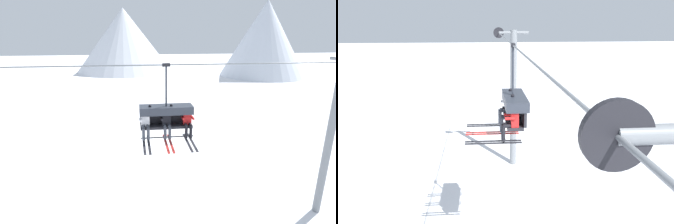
% 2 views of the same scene
% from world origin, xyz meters
% --- Properties ---
extents(mountain_peak_west, '(21.89, 21.89, 14.03)m').
position_xyz_m(mountain_peak_west, '(-2.24, 52.68, 7.01)').
color(mountain_peak_west, white).
rests_on(mountain_peak_west, ground_plane).
extents(mountain_peak_central, '(17.21, 17.21, 14.95)m').
position_xyz_m(mountain_peak_central, '(26.43, 42.06, 7.47)').
color(mountain_peak_central, silver).
rests_on(mountain_peak_central, ground_plane).
extents(lift_tower_far, '(0.36, 1.88, 7.86)m').
position_xyz_m(lift_tower_far, '(8.77, -0.02, 4.09)').
color(lift_tower_far, slate).
rests_on(lift_tower_far, ground_plane).
extents(lift_cable, '(17.54, 0.05, 0.05)m').
position_xyz_m(lift_cable, '(1.00, -0.80, 7.58)').
color(lift_cable, slate).
extents(chairlift_chair, '(2.03, 0.74, 2.76)m').
position_xyz_m(chairlift_chair, '(1.00, -0.73, 5.75)').
color(chairlift_chair, '#232328').
extents(skier_white, '(0.48, 1.70, 1.34)m').
position_xyz_m(skier_white, '(0.20, -0.94, 5.46)').
color(skier_white, silver).
extents(skier_black, '(0.48, 1.70, 1.34)m').
position_xyz_m(skier_black, '(1.01, -0.94, 5.46)').
color(skier_black, black).
extents(skier_red, '(0.46, 1.70, 1.23)m').
position_xyz_m(skier_red, '(1.81, -0.95, 5.44)').
color(skier_red, red).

